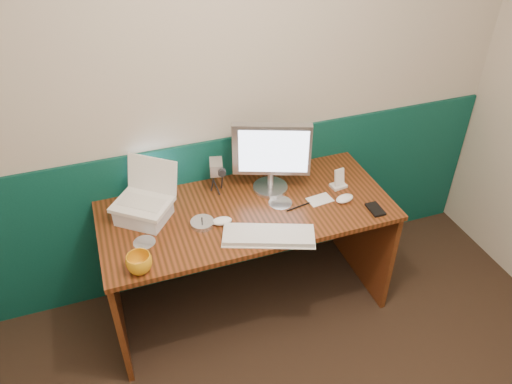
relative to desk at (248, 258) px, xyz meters
name	(u,v)px	position (x,y,z in m)	size (l,w,h in m)	color
back_wall	(223,98)	(-0.01, 0.37, 0.88)	(3.50, 0.04, 2.50)	#BBB09F
wainscot	(228,207)	(-0.01, 0.36, 0.12)	(3.48, 0.02, 1.00)	#083733
desk	(248,258)	(0.00, 0.00, 0.00)	(1.60, 0.70, 0.75)	#371D0A
laptop_riser	(144,212)	(-0.54, 0.10, 0.42)	(0.25, 0.21, 0.09)	silver
laptop	(139,188)	(-0.54, 0.10, 0.58)	(0.29, 0.22, 0.24)	white
monitor	(271,157)	(0.19, 0.14, 0.59)	(0.43, 0.12, 0.43)	#AAABAF
keyboard	(269,236)	(0.03, -0.26, 0.39)	(0.46, 0.15, 0.03)	silver
mouse_right	(345,198)	(0.54, -0.11, 0.39)	(0.11, 0.07, 0.04)	white
mouse_left	(222,221)	(-0.16, -0.07, 0.39)	(0.11, 0.06, 0.04)	white
mug	(139,263)	(-0.62, -0.28, 0.42)	(0.12, 0.12, 0.10)	orange
camcorder	(217,176)	(-0.11, 0.21, 0.48)	(0.09, 0.13, 0.21)	silver
cd_spindle	(202,223)	(-0.26, -0.05, 0.39)	(0.12, 0.12, 0.03)	silver
cd_loose_a	(144,242)	(-0.58, -0.09, 0.38)	(0.11, 0.11, 0.00)	silver
cd_loose_b	(280,203)	(0.19, -0.01, 0.38)	(0.13, 0.13, 0.00)	silver
pen	(298,207)	(0.27, -0.08, 0.38)	(0.01, 0.01, 0.15)	black
papers	(320,200)	(0.41, -0.06, 0.38)	(0.14, 0.09, 0.00)	white
dock	(338,186)	(0.57, 0.02, 0.38)	(0.09, 0.07, 0.02)	silver
music_player	(339,177)	(0.57, 0.02, 0.44)	(0.06, 0.01, 0.10)	white
pda	(375,209)	(0.66, -0.24, 0.38)	(0.07, 0.12, 0.01)	black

